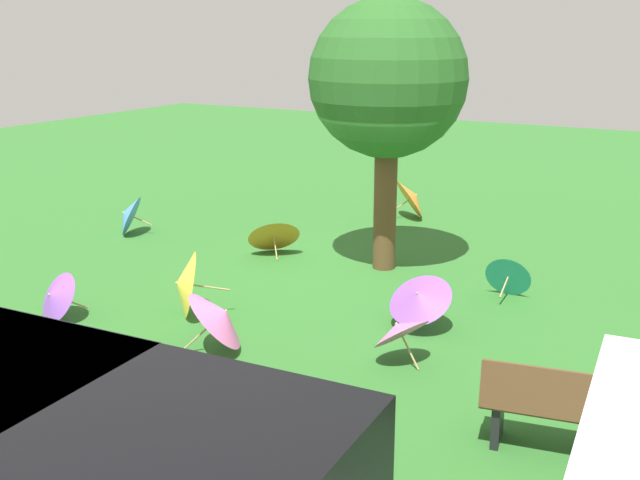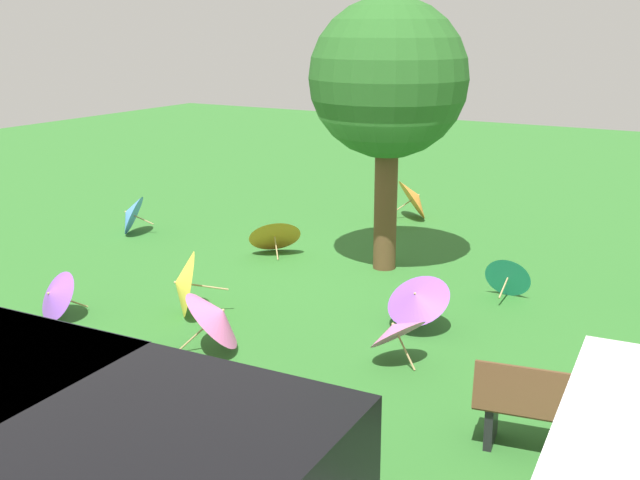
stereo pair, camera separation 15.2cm
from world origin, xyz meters
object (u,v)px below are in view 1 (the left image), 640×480
(parasol_purple_1, at_px, (54,296))
(parasol_orange_2, at_px, (273,233))
(van_dark, at_px, (22,457))
(park_bench, at_px, (569,411))
(parasol_pink_1, at_px, (220,316))
(shade_tree, at_px, (388,81))
(parasol_purple_0, at_px, (419,297))
(parasol_teal_1, at_px, (509,274))
(parasol_blue_0, at_px, (127,214))
(parasol_yellow_2, at_px, (183,284))
(parasol_pink_0, at_px, (399,329))
(parasol_orange_0, at_px, (413,197))

(parasol_purple_1, xyz_separation_m, parasol_orange_2, (-0.89, -4.08, 0.04))
(van_dark, xyz_separation_m, park_bench, (-3.10, -3.49, -0.45))
(parasol_pink_1, relative_size, parasol_orange_2, 0.98)
(shade_tree, height_order, parasol_purple_0, shade_tree)
(van_dark, bearing_deg, parasol_teal_1, -100.23)
(parasol_purple_1, bearing_deg, parasol_orange_2, -102.37)
(parasol_blue_0, distance_m, parasol_yellow_2, 4.66)
(parasol_purple_0, height_order, parasol_orange_2, parasol_orange_2)
(parasol_pink_0, bearing_deg, parasol_teal_1, -99.21)
(parasol_pink_0, distance_m, parasol_orange_2, 4.79)
(parasol_pink_0, distance_m, parasol_pink_1, 2.16)
(van_dark, xyz_separation_m, parasol_pink_1, (1.11, -3.86, -0.44))
(van_dark, height_order, parasol_orange_0, van_dark)
(parasol_pink_1, bearing_deg, parasol_orange_2, -66.10)
(shade_tree, relative_size, parasol_purple_1, 5.16)
(parasol_blue_0, relative_size, parasol_yellow_2, 0.99)
(parasol_pink_1, relative_size, parasol_yellow_2, 1.22)
(parasol_blue_0, bearing_deg, parasol_orange_0, -137.69)
(van_dark, bearing_deg, parasol_purple_1, -44.30)
(park_bench, bearing_deg, parasol_purple_1, -1.04)
(parasol_purple_1, bearing_deg, parasol_blue_0, -59.82)
(shade_tree, relative_size, parasol_pink_1, 3.75)
(van_dark, relative_size, parasol_blue_0, 5.04)
(parasol_blue_0, height_order, parasol_yellow_2, parasol_yellow_2)
(parasol_pink_0, relative_size, parasol_orange_2, 0.76)
(parasol_pink_1, xyz_separation_m, parasol_purple_1, (2.60, 0.24, -0.12))
(van_dark, relative_size, parasol_pink_1, 4.07)
(van_dark, height_order, parasol_yellow_2, van_dark)
(parasol_purple_1, bearing_deg, parasol_pink_0, -167.30)
(parasol_teal_1, bearing_deg, parasol_orange_2, -1.57)
(parasol_purple_0, xyz_separation_m, parasol_yellow_2, (2.98, 1.13, 0.02))
(park_bench, relative_size, shade_tree, 0.38)
(parasol_purple_0, distance_m, parasol_orange_0, 6.09)
(parasol_pink_1, bearing_deg, parasol_pink_0, -158.35)
(parasol_purple_1, bearing_deg, park_bench, 178.96)
(parasol_pink_1, bearing_deg, parasol_yellow_2, -32.28)
(park_bench, xyz_separation_m, parasol_pink_0, (2.21, -1.16, -0.05))
(parasol_orange_0, bearing_deg, parasol_yellow_2, 85.33)
(parasol_orange_0, distance_m, parasol_pink_1, 7.47)
(park_bench, xyz_separation_m, parasol_blue_0, (9.05, -3.97, -0.07))
(parasol_teal_1, bearing_deg, parasol_yellow_2, 39.37)
(park_bench, distance_m, parasol_blue_0, 9.88)
(van_dark, distance_m, parasol_orange_2, 8.21)
(van_dark, distance_m, parasol_blue_0, 9.55)
(parasol_teal_1, bearing_deg, park_bench, 112.98)
(shade_tree, height_order, parasol_teal_1, shade_tree)
(parasol_pink_0, bearing_deg, parasol_blue_0, -22.33)
(shade_tree, bearing_deg, parasol_blue_0, 5.34)
(parasol_orange_0, bearing_deg, parasol_pink_1, 94.72)
(parasol_purple_1, bearing_deg, parasol_orange_0, -104.46)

